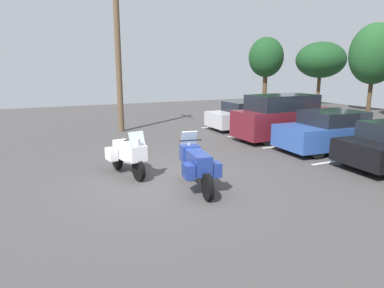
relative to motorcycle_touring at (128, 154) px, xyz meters
The scene contains 11 objects.
ground 1.54m from the motorcycle_touring, 33.85° to the left, with size 44.00×44.00×0.10m, color #423F3F.
motorcycle_touring is the anchor object (origin of this frame).
motorcycle_second 2.28m from the motorcycle_touring, 35.57° to the left, with size 2.30×0.99×1.42m.
parking_stripes 8.22m from the motorcycle_touring, 88.52° to the left, with size 13.43×4.88×0.01m.
car_silver 9.48m from the motorcycle_touring, 123.01° to the left, with size 2.02×4.55×1.43m.
car_maroon 8.12m from the motorcycle_touring, 105.96° to the left, with size 1.85×4.90×1.99m.
car_blue 8.03m from the motorcycle_touring, 87.80° to the left, with size 2.20×4.61×1.54m.
utility_pole 8.25m from the motorcycle_touring, 167.38° to the left, with size 1.80×0.29×8.04m.
tree_right 24.85m from the motorcycle_touring, 122.16° to the left, with size 4.24×4.24×5.39m.
tree_left 21.97m from the motorcycle_touring, 110.47° to the left, with size 3.44×3.44×6.31m.
tree_far_right 25.59m from the motorcycle_touring, 133.67° to the left, with size 3.29×3.29×6.03m.
Camera 1 is at (8.46, -3.27, 3.11)m, focal length 31.90 mm.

